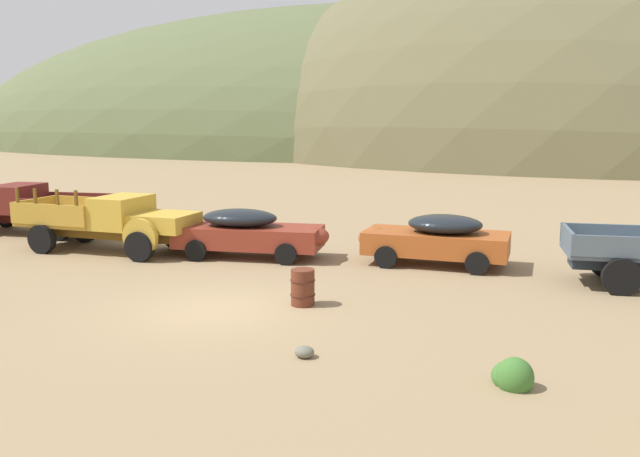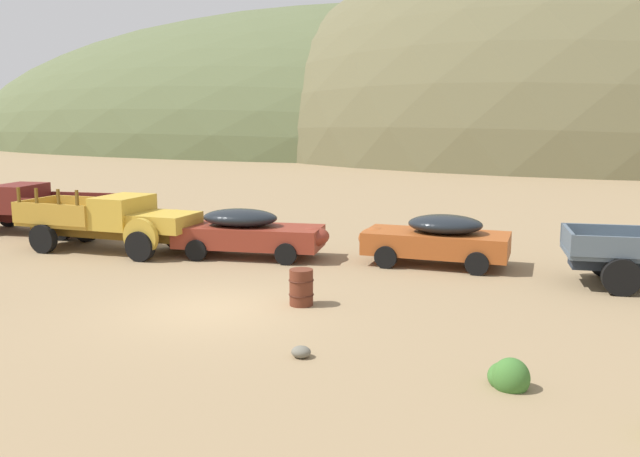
{
  "view_description": "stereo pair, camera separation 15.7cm",
  "coord_description": "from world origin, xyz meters",
  "px_view_note": "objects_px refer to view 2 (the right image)",
  "views": [
    {
      "loc": [
        7.6,
        -13.46,
        4.55
      ],
      "look_at": [
        0.67,
        5.5,
        1.11
      ],
      "focal_mm": 37.6,
      "sensor_mm": 36.0,
      "label": 1
    },
    {
      "loc": [
        7.74,
        -13.4,
        4.55
      ],
      "look_at": [
        0.67,
        5.5,
        1.11
      ],
      "focal_mm": 37.6,
      "sensor_mm": 36.0,
      "label": 2
    }
  ],
  "objects_px": {
    "car_rust_red": "(253,232)",
    "oil_drum_spare": "(301,287)",
    "truck_oxblood": "(22,207)",
    "car_oxide_orange": "(432,239)",
    "truck_faded_yellow": "(121,222)"
  },
  "relations": [
    {
      "from": "truck_oxblood",
      "to": "car_oxide_orange",
      "type": "bearing_deg",
      "value": 172.23
    },
    {
      "from": "truck_oxblood",
      "to": "car_rust_red",
      "type": "relative_size",
      "value": 1.27
    },
    {
      "from": "car_rust_red",
      "to": "truck_faded_yellow",
      "type": "bearing_deg",
      "value": -179.81
    },
    {
      "from": "truck_oxblood",
      "to": "truck_faded_yellow",
      "type": "relative_size",
      "value": 1.05
    },
    {
      "from": "oil_drum_spare",
      "to": "car_rust_red",
      "type": "bearing_deg",
      "value": 127.7
    },
    {
      "from": "car_oxide_orange",
      "to": "truck_oxblood",
      "type": "bearing_deg",
      "value": -1.48
    },
    {
      "from": "car_oxide_orange",
      "to": "oil_drum_spare",
      "type": "height_order",
      "value": "car_oxide_orange"
    },
    {
      "from": "truck_oxblood",
      "to": "car_oxide_orange",
      "type": "height_order",
      "value": "truck_oxblood"
    },
    {
      "from": "truck_faded_yellow",
      "to": "car_oxide_orange",
      "type": "distance_m",
      "value": 10.29
    },
    {
      "from": "truck_faded_yellow",
      "to": "car_rust_red",
      "type": "distance_m",
      "value": 4.61
    },
    {
      "from": "truck_faded_yellow",
      "to": "oil_drum_spare",
      "type": "distance_m",
      "value": 8.96
    },
    {
      "from": "car_rust_red",
      "to": "oil_drum_spare",
      "type": "xyz_separation_m",
      "value": [
        3.53,
        -4.56,
        -0.37
      ]
    },
    {
      "from": "truck_faded_yellow",
      "to": "car_rust_red",
      "type": "height_order",
      "value": "truck_faded_yellow"
    },
    {
      "from": "car_rust_red",
      "to": "car_oxide_orange",
      "type": "distance_m",
      "value": 5.68
    },
    {
      "from": "truck_faded_yellow",
      "to": "oil_drum_spare",
      "type": "bearing_deg",
      "value": -26.07
    }
  ]
}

